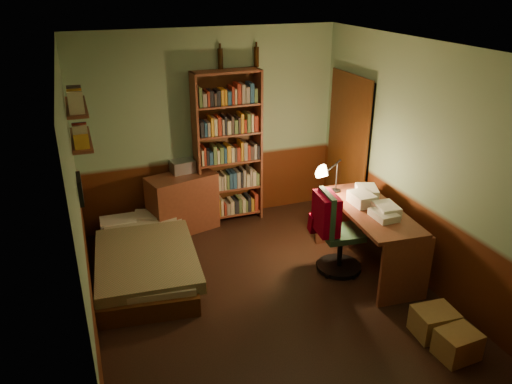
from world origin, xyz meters
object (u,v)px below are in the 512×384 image
object	(u,v)px
dresser	(183,203)
cardboard_box_b	(434,322)
bed	(144,250)
cardboard_box_a	(458,344)
mini_stereo	(183,166)
bookshelf	(228,149)
office_chair	(341,237)
desk_lamp	(337,167)
desk	(368,239)

from	to	relation	value
dresser	cardboard_box_b	size ratio (longest dim) A/B	2.32
bed	cardboard_box_a	distance (m)	3.42
dresser	mini_stereo	size ratio (longest dim) A/B	2.96
bookshelf	office_chair	distance (m)	1.98
bookshelf	desk_lamp	bearing A→B (deg)	-53.99
dresser	desk	xyz separation A→B (m)	(1.79, -1.72, 0.00)
bed	desk	distance (m)	2.59
desk_lamp	office_chair	world-z (taller)	desk_lamp
desk_lamp	dresser	bearing A→B (deg)	139.53
bed	mini_stereo	xyz separation A→B (m)	(0.71, 1.00, 0.58)
bookshelf	cardboard_box_b	size ratio (longest dim) A/B	5.48
dresser	cardboard_box_b	bearing A→B (deg)	-73.93
cardboard_box_a	cardboard_box_b	bearing A→B (deg)	89.02
dresser	mini_stereo	world-z (taller)	mini_stereo
office_chair	cardboard_box_a	bearing A→B (deg)	-74.54
bed	dresser	xyz separation A→B (m)	(0.66, 0.88, 0.10)
bookshelf	office_chair	size ratio (longest dim) A/B	2.44
bed	desk	size ratio (longest dim) A/B	1.33
bookshelf	desk	size ratio (longest dim) A/B	1.42
bed	mini_stereo	distance (m)	1.36
desk	office_chair	bearing A→B (deg)	166.46
mini_stereo	bed	bearing A→B (deg)	-132.55
dresser	desk	size ratio (longest dim) A/B	0.60
bookshelf	office_chair	bearing A→B (deg)	-66.54
desk_lamp	cardboard_box_b	bearing A→B (deg)	-91.36
bed	desk	world-z (taller)	desk
mini_stereo	desk_lamp	bearing A→B (deg)	-45.90
mini_stereo	bookshelf	bearing A→B (deg)	-10.74
desk_lamp	mini_stereo	bearing A→B (deg)	135.73
desk_lamp	office_chair	bearing A→B (deg)	-114.02
bookshelf	desk_lamp	world-z (taller)	bookshelf
bookshelf	cardboard_box_a	size ratio (longest dim) A/B	5.89
desk_lamp	cardboard_box_a	xyz separation A→B (m)	(0.12, -2.13, -0.97)
cardboard_box_a	office_chair	bearing A→B (deg)	99.48
mini_stereo	cardboard_box_b	distance (m)	3.60
desk_lamp	office_chair	size ratio (longest dim) A/B	0.74
mini_stereo	desk	xyz separation A→B (m)	(1.73, -1.84, -0.47)
desk	cardboard_box_b	size ratio (longest dim) A/B	3.85
desk	cardboard_box_a	size ratio (longest dim) A/B	4.14
dresser	desk_lamp	xyz separation A→B (m)	(1.64, -1.15, 0.71)
desk	bookshelf	bearing A→B (deg)	126.54
office_chair	bookshelf	bearing A→B (deg)	121.46
desk	cardboard_box_a	bearing A→B (deg)	-85.91
desk	cardboard_box_b	world-z (taller)	desk
desk_lamp	office_chair	distance (m)	0.83
dresser	cardboard_box_b	world-z (taller)	dresser
dresser	cardboard_box_a	size ratio (longest dim) A/B	2.49
office_chair	cardboard_box_b	xyz separation A→B (m)	(0.28, -1.34, -0.29)
mini_stereo	desk	world-z (taller)	mini_stereo
mini_stereo	office_chair	distance (m)	2.29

